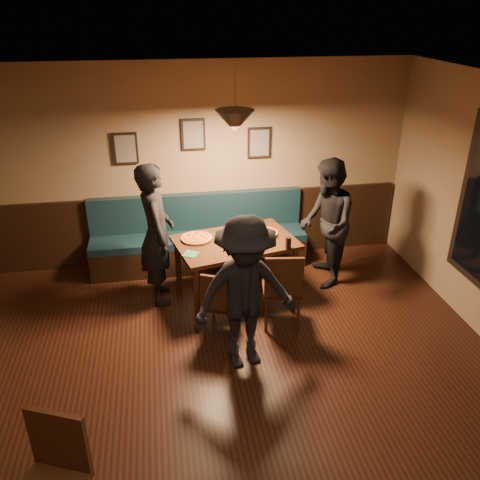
% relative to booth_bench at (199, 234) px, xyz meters
% --- Properties ---
extents(floor, '(7.00, 7.00, 0.00)m').
position_rel_booth_bench_xyz_m(floor, '(0.00, -3.20, -0.50)').
color(floor, black).
rests_on(floor, ground).
extents(ceiling, '(7.00, 7.00, 0.00)m').
position_rel_booth_bench_xyz_m(ceiling, '(0.00, -3.20, 2.30)').
color(ceiling, silver).
rests_on(ceiling, ground).
extents(wall_back, '(6.00, 0.00, 6.00)m').
position_rel_booth_bench_xyz_m(wall_back, '(0.00, 0.30, 0.90)').
color(wall_back, '#8C704F').
rests_on(wall_back, ground).
extents(wainscot, '(5.88, 0.06, 1.00)m').
position_rel_booth_bench_xyz_m(wainscot, '(0.00, 0.27, 0.00)').
color(wainscot, black).
rests_on(wainscot, ground).
extents(booth_bench, '(3.00, 0.60, 1.00)m').
position_rel_booth_bench_xyz_m(booth_bench, '(0.00, 0.00, 0.00)').
color(booth_bench, '#0F232D').
rests_on(booth_bench, ground).
extents(picture_left, '(0.32, 0.04, 0.42)m').
position_rel_booth_bench_xyz_m(picture_left, '(-0.90, 0.27, 1.20)').
color(picture_left, black).
rests_on(picture_left, wall_back).
extents(picture_center, '(0.32, 0.04, 0.42)m').
position_rel_booth_bench_xyz_m(picture_center, '(0.00, 0.27, 1.35)').
color(picture_center, black).
rests_on(picture_center, wall_back).
extents(picture_right, '(0.32, 0.04, 0.42)m').
position_rel_booth_bench_xyz_m(picture_right, '(0.90, 0.27, 1.20)').
color(picture_right, black).
rests_on(picture_right, wall_back).
extents(pendant_lamp, '(0.44, 0.44, 0.25)m').
position_rel_booth_bench_xyz_m(pendant_lamp, '(0.39, -0.84, 1.75)').
color(pendant_lamp, black).
rests_on(pendant_lamp, ceiling).
extents(dining_table, '(1.62, 1.23, 0.78)m').
position_rel_booth_bench_xyz_m(dining_table, '(0.39, -0.84, -0.11)').
color(dining_table, black).
rests_on(dining_table, floor).
extents(chair_near_left, '(0.49, 0.49, 0.84)m').
position_rel_booth_bench_xyz_m(chair_near_left, '(0.11, -1.64, -0.08)').
color(chair_near_left, black).
rests_on(chair_near_left, floor).
extents(chair_near_right, '(0.48, 0.48, 0.97)m').
position_rel_booth_bench_xyz_m(chair_near_right, '(0.81, -1.55, -0.02)').
color(chair_near_right, black).
rests_on(chair_near_right, floor).
extents(diner_left, '(0.48, 0.68, 1.79)m').
position_rel_booth_bench_xyz_m(diner_left, '(-0.57, -0.76, 0.40)').
color(diner_left, black).
rests_on(diner_left, floor).
extents(diner_right, '(0.76, 0.91, 1.71)m').
position_rel_booth_bench_xyz_m(diner_right, '(1.61, -0.70, 0.35)').
color(diner_right, black).
rests_on(diner_right, floor).
extents(diner_front, '(1.17, 0.81, 1.67)m').
position_rel_booth_bench_xyz_m(diner_front, '(0.27, -2.18, 0.33)').
color(diner_front, black).
rests_on(diner_front, floor).
extents(pizza_a, '(0.46, 0.46, 0.04)m').
position_rel_booth_bench_xyz_m(pizza_a, '(-0.08, -0.74, 0.30)').
color(pizza_a, '#C25E24').
rests_on(pizza_a, dining_table).
extents(pizza_b, '(0.36, 0.36, 0.04)m').
position_rel_booth_bench_xyz_m(pizza_b, '(0.45, -1.02, 0.29)').
color(pizza_b, orange).
rests_on(pizza_b, dining_table).
extents(pizza_c, '(0.37, 0.37, 0.04)m').
position_rel_booth_bench_xyz_m(pizza_c, '(0.78, -0.72, 0.30)').
color(pizza_c, orange).
rests_on(pizza_c, dining_table).
extents(soda_glass, '(0.07, 0.07, 0.15)m').
position_rel_booth_bench_xyz_m(soda_glass, '(0.98, -1.16, 0.35)').
color(soda_glass, black).
rests_on(soda_glass, dining_table).
extents(tabasco_bottle, '(0.04, 0.04, 0.12)m').
position_rel_booth_bench_xyz_m(tabasco_bottle, '(0.88, -0.85, 0.34)').
color(tabasco_bottle, '#932404').
rests_on(tabasco_bottle, dining_table).
extents(napkin_a, '(0.15, 0.15, 0.01)m').
position_rel_booth_bench_xyz_m(napkin_a, '(-0.19, -0.63, 0.28)').
color(napkin_a, '#227F3B').
rests_on(napkin_a, dining_table).
extents(napkin_b, '(0.22, 0.22, 0.01)m').
position_rel_booth_bench_xyz_m(napkin_b, '(-0.19, -1.12, 0.28)').
color(napkin_b, '#1B6834').
rests_on(napkin_b, dining_table).
extents(cutlery_set, '(0.20, 0.05, 0.00)m').
position_rel_booth_bench_xyz_m(cutlery_set, '(0.38, -1.22, 0.28)').
color(cutlery_set, silver).
rests_on(cutlery_set, dining_table).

